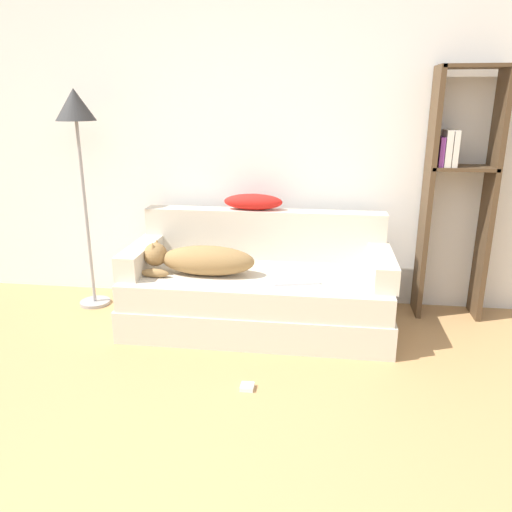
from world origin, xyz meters
TOP-DOWN VIEW (x-y plane):
  - wall_back at (0.00, 2.55)m, footprint 7.26×0.06m
  - couch at (0.22, 1.97)m, footprint 1.83×0.83m
  - couch_backrest at (0.22, 2.31)m, footprint 1.79×0.15m
  - couch_arm_left at (-0.62, 1.96)m, footprint 0.15×0.64m
  - couch_arm_right at (1.05, 1.96)m, footprint 0.15×0.64m
  - dog at (-0.17, 1.87)m, footprint 0.77×0.24m
  - laptop at (0.48, 1.84)m, footprint 0.35×0.28m
  - throw_pillow at (0.13, 2.32)m, footprint 0.44×0.15m
  - bookshelf at (1.58, 2.37)m, footprint 0.46×0.26m
  - floor_lamp at (-1.12, 2.19)m, footprint 0.28×0.28m
  - power_adapter at (0.27, 1.14)m, footprint 0.07×0.07m

SIDE VIEW (x-z plane):
  - power_adapter at x=0.27m, z-range 0.00..0.03m
  - couch at x=0.22m, z-range 0.00..0.40m
  - laptop at x=0.48m, z-range 0.40..0.42m
  - couch_arm_left at x=-0.62m, z-range 0.40..0.57m
  - couch_arm_right at x=1.05m, z-range 0.40..0.57m
  - dog at x=-0.17m, z-range 0.39..0.62m
  - couch_backrest at x=0.22m, z-range 0.40..0.77m
  - throw_pillow at x=0.13m, z-range 0.77..0.89m
  - bookshelf at x=1.58m, z-range 0.11..1.88m
  - wall_back at x=0.00m, z-range 0.00..2.70m
  - floor_lamp at x=-1.12m, z-range 0.57..2.20m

